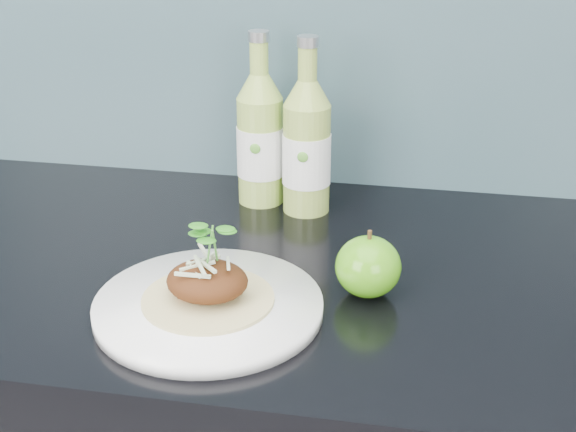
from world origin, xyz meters
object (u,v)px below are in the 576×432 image
Objects in this scene: cider_bottle_right at (307,147)px; green_apple at (368,267)px; dinner_plate at (208,307)px; cider_bottle_left at (260,139)px.

green_apple is at bearing -58.15° from cider_bottle_right.
cider_bottle_right is at bearing 78.66° from dinner_plate.
cider_bottle_left reaches higher than dinner_plate.
cider_bottle_right is at bearing -34.45° from cider_bottle_left.
green_apple is at bearing 23.67° from dinner_plate.
cider_bottle_left and cider_bottle_right have the same top height.
green_apple is (0.17, 0.08, 0.03)m from dinner_plate.
green_apple is 0.34× the size of cider_bottle_right.
cider_bottle_left is at bearing 126.07° from green_apple.
cider_bottle_left is (-0.01, 0.33, 0.09)m from dinner_plate.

